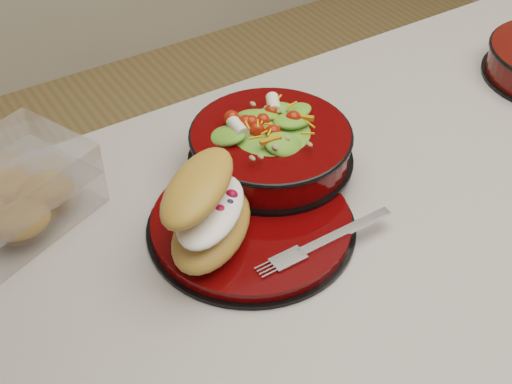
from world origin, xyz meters
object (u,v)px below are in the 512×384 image
salad_bowl (271,140)px  pastry_box (9,195)px  fork (328,239)px  croissant (208,210)px  dinner_plate (252,224)px

salad_bowl → pastry_box: (-0.34, 0.09, -0.01)m
fork → pastry_box: (-0.31, 0.27, 0.02)m
croissant → pastry_box: (-0.19, 0.18, -0.02)m
dinner_plate → fork: size_ratio=1.52×
salad_bowl → croissant: (-0.15, -0.09, 0.01)m
salad_bowl → pastry_box: bearing=164.3°
dinner_plate → fork: 0.10m
fork → pastry_box: size_ratio=0.75×
dinner_plate → salad_bowl: 0.13m
dinner_plate → croissant: (-0.06, -0.00, 0.06)m
croissant → fork: 0.15m
dinner_plate → salad_bowl: salad_bowl is taller
croissant → fork: (0.12, -0.08, -0.04)m
dinner_plate → salad_bowl: (0.08, 0.09, 0.05)m
salad_bowl → fork: salad_bowl is taller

